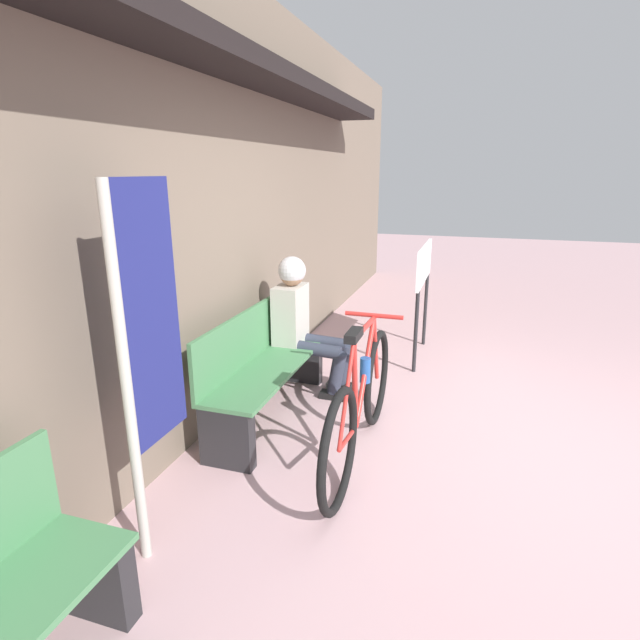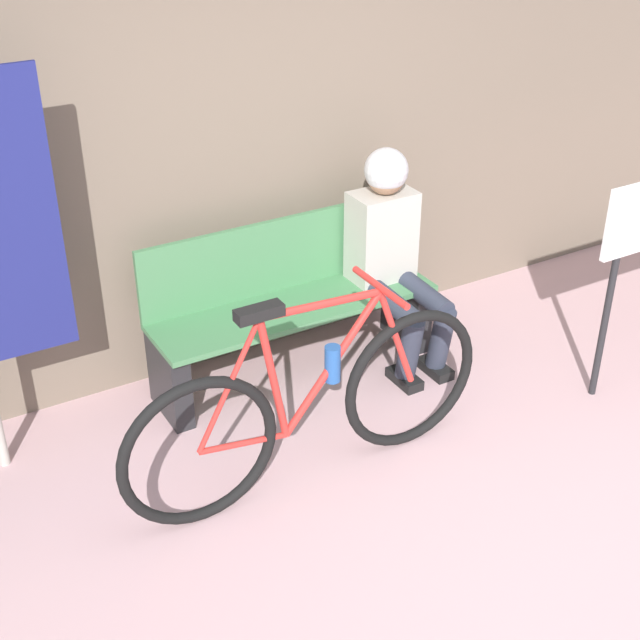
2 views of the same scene
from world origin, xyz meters
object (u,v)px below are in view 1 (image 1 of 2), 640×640
at_px(bicycle, 361,404).
at_px(signboard, 424,273).
at_px(park_bench_near, 264,370).
at_px(person_seated, 302,316).
at_px(banner_pole, 144,337).

distance_m(bicycle, signboard, 2.08).
xyz_separation_m(park_bench_near, bicycle, (-0.35, -0.84, 0.01)).
distance_m(bicycle, person_seated, 1.19).
xyz_separation_m(bicycle, person_seated, (0.91, 0.73, 0.28)).
height_order(bicycle, signboard, signboard).
xyz_separation_m(person_seated, signboard, (1.11, -0.88, 0.21)).
distance_m(person_seated, signboard, 1.43).
xyz_separation_m(park_bench_near, signboard, (1.66, -0.99, 0.50)).
height_order(park_bench_near, bicycle, bicycle).
bearing_deg(signboard, park_bench_near, 149.10).
bearing_deg(person_seated, banner_pole, 177.65).
bearing_deg(person_seated, signboard, -38.46).
bearing_deg(bicycle, banner_pole, 142.07).
height_order(person_seated, signboard, person_seated).
bearing_deg(bicycle, person_seated, 38.75).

